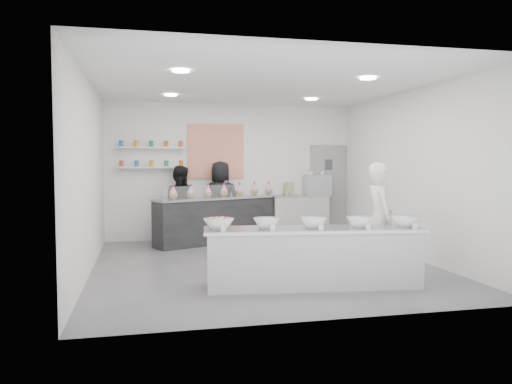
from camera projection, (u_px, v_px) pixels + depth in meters
floor at (262, 265)px, 8.36m from camera, size 6.00×6.00×0.00m
ceiling at (262, 84)px, 8.17m from camera, size 6.00×6.00×0.00m
back_wall at (231, 171)px, 11.19m from camera, size 5.50×0.00×5.50m
left_wall at (88, 176)px, 7.66m from camera, size 0.00×6.00×6.00m
right_wall at (412, 174)px, 8.87m from camera, size 0.00×6.00×6.00m
back_door at (328, 190)px, 11.69m from camera, size 0.88×0.04×2.10m
pattern_panel at (216, 151)px, 11.06m from camera, size 1.25×0.03×1.20m
jar_shelf_lower at (152, 167)px, 10.70m from camera, size 1.45×0.22×0.04m
jar_shelf_upper at (151, 148)px, 10.67m from camera, size 1.45×0.22×0.04m
preserve_jars at (152, 154)px, 10.66m from camera, size 1.45×0.10×0.56m
downlight_0 at (181, 71)px, 6.89m from camera, size 0.24×0.24×0.02m
downlight_1 at (368, 78)px, 7.51m from camera, size 0.24×0.24×0.02m
downlight_2 at (171, 95)px, 9.43m from camera, size 0.24×0.24×0.02m
downlight_3 at (311, 99)px, 10.04m from camera, size 0.24×0.24×0.02m
prep_counter at (313, 257)px, 6.87m from camera, size 3.06×1.04×0.82m
back_bar at (224, 219)px, 10.65m from camera, size 3.12×1.80×0.98m
sneeze_guard at (231, 191)px, 10.39m from camera, size 2.85×1.26×0.27m
espresso_ledge at (300, 216)px, 11.38m from camera, size 1.28×0.41×0.95m
espresso_machine at (317, 185)px, 11.42m from camera, size 0.58×0.40×0.44m
cup_stacks at (289, 189)px, 11.28m from camera, size 0.24×0.24×0.30m
prep_bowls at (314, 223)px, 6.84m from camera, size 3.00×0.82×0.15m
label_cards at (331, 230)px, 6.37m from camera, size 2.66×0.04×0.07m
cookie_bags at (224, 190)px, 10.61m from camera, size 2.42×1.18×0.29m
woman_prep at (380, 219)px, 7.59m from camera, size 0.48×0.67×1.71m
staff_left at (179, 204)px, 10.67m from camera, size 0.98×0.89×1.63m
staff_right at (221, 201)px, 10.86m from camera, size 0.98×0.79×1.74m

